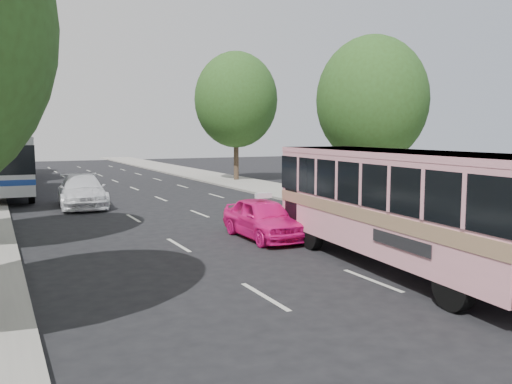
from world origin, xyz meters
TOP-DOWN VIEW (x-y plane):
  - ground at (0.00, 0.00)m, footprint 120.00×120.00m
  - sidewalk_right at (8.50, 20.00)m, footprint 4.00×90.00m
  - tree_right_near at (8.78, 7.94)m, footprint 5.10×5.10m
  - tree_right_far at (9.08, 23.94)m, footprint 6.00×6.00m
  - pink_bus at (2.37, -1.33)m, footprint 3.28×9.80m
  - pink_taxi at (1.00, 3.80)m, footprint 1.67×4.03m
  - white_pickup at (-3.25, 14.62)m, footprint 2.49×5.34m
  - tour_coach_front at (-6.30, 20.91)m, footprint 2.66×11.15m
  - tour_coach_rear at (-6.30, 32.66)m, footprint 4.12×12.00m
  - taxi_roof_sign at (1.00, 3.80)m, footprint 0.55×0.19m

SIDE VIEW (x-z plane):
  - ground at x=0.00m, z-range 0.00..0.00m
  - sidewalk_right at x=8.50m, z-range 0.00..0.12m
  - pink_taxi at x=1.00m, z-range 0.00..1.36m
  - white_pickup at x=-3.25m, z-range 0.00..1.51m
  - taxi_roof_sign at x=1.00m, z-range 1.36..1.54m
  - pink_bus at x=2.37m, z-range 0.38..3.45m
  - tour_coach_front at x=-6.30m, z-range 0.34..3.66m
  - tour_coach_rear at x=-6.30m, z-range 0.36..3.88m
  - tree_right_near at x=8.78m, z-range 1.23..9.18m
  - tree_right_far at x=9.08m, z-range 1.45..10.80m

